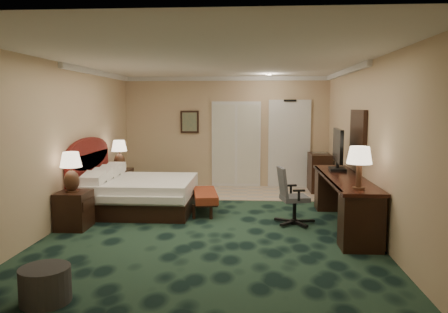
# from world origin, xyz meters

# --- Properties ---
(floor) EXTENTS (5.00, 7.50, 0.00)m
(floor) POSITION_xyz_m (0.00, 0.00, 0.00)
(floor) COLOR black
(floor) RESTS_ON ground
(ceiling) EXTENTS (5.00, 7.50, 0.00)m
(ceiling) POSITION_xyz_m (0.00, 0.00, 2.70)
(ceiling) COLOR silver
(ceiling) RESTS_ON wall_back
(wall_back) EXTENTS (5.00, 0.00, 2.70)m
(wall_back) POSITION_xyz_m (0.00, 3.75, 1.35)
(wall_back) COLOR #CCB58A
(wall_back) RESTS_ON ground
(wall_front) EXTENTS (5.00, 0.00, 2.70)m
(wall_front) POSITION_xyz_m (0.00, -3.75, 1.35)
(wall_front) COLOR #CCB58A
(wall_front) RESTS_ON ground
(wall_left) EXTENTS (0.00, 7.50, 2.70)m
(wall_left) POSITION_xyz_m (-2.50, 0.00, 1.35)
(wall_left) COLOR #CCB58A
(wall_left) RESTS_ON ground
(wall_right) EXTENTS (0.00, 7.50, 2.70)m
(wall_right) POSITION_xyz_m (2.50, 0.00, 1.35)
(wall_right) COLOR #CCB58A
(wall_right) RESTS_ON ground
(crown_molding) EXTENTS (5.00, 7.50, 0.10)m
(crown_molding) POSITION_xyz_m (0.00, 0.00, 2.65)
(crown_molding) COLOR white
(crown_molding) RESTS_ON wall_back
(tile_patch) EXTENTS (3.20, 1.70, 0.01)m
(tile_patch) POSITION_xyz_m (0.90, 2.90, 0.01)
(tile_patch) COLOR beige
(tile_patch) RESTS_ON ground
(headboard) EXTENTS (0.12, 2.00, 1.40)m
(headboard) POSITION_xyz_m (-2.44, 1.00, 0.70)
(headboard) COLOR #4E0909
(headboard) RESTS_ON ground
(entry_door) EXTENTS (1.02, 0.06, 2.18)m
(entry_door) POSITION_xyz_m (1.55, 3.72, 1.05)
(entry_door) COLOR white
(entry_door) RESTS_ON ground
(closet_doors) EXTENTS (1.20, 0.06, 2.10)m
(closet_doors) POSITION_xyz_m (0.25, 3.71, 1.05)
(closet_doors) COLOR #B7B7B7
(closet_doors) RESTS_ON ground
(wall_art) EXTENTS (0.45, 0.06, 0.55)m
(wall_art) POSITION_xyz_m (-0.90, 3.71, 1.60)
(wall_art) COLOR #4F6A5C
(wall_art) RESTS_ON wall_back
(wall_mirror) EXTENTS (0.05, 0.95, 0.75)m
(wall_mirror) POSITION_xyz_m (2.46, 0.60, 1.55)
(wall_mirror) COLOR white
(wall_mirror) RESTS_ON wall_right
(bed) EXTENTS (1.93, 1.79, 0.61)m
(bed) POSITION_xyz_m (-1.44, 1.05, 0.31)
(bed) COLOR white
(bed) RESTS_ON ground
(nightstand_near) EXTENTS (0.49, 0.56, 0.61)m
(nightstand_near) POSITION_xyz_m (-2.24, -0.22, 0.30)
(nightstand_near) COLOR black
(nightstand_near) RESTS_ON ground
(nightstand_far) EXTENTS (0.50, 0.57, 0.63)m
(nightstand_far) POSITION_xyz_m (-2.23, 2.18, 0.31)
(nightstand_far) COLOR black
(nightstand_far) RESTS_ON ground
(lamp_near) EXTENTS (0.36, 0.36, 0.65)m
(lamp_near) POSITION_xyz_m (-2.24, -0.25, 0.93)
(lamp_near) COLOR #331F11
(lamp_near) RESTS_ON nightstand_near
(lamp_far) EXTENTS (0.36, 0.36, 0.63)m
(lamp_far) POSITION_xyz_m (-2.22, 2.20, 0.94)
(lamp_far) COLOR #331F11
(lamp_far) RESTS_ON nightstand_far
(bed_bench) EXTENTS (0.60, 1.22, 0.40)m
(bed_bench) POSITION_xyz_m (-0.22, 1.00, 0.20)
(bed_bench) COLOR maroon
(bed_bench) RESTS_ON ground
(ottoman) EXTENTS (0.55, 0.55, 0.36)m
(ottoman) POSITION_xyz_m (-1.43, -2.87, 0.18)
(ottoman) COLOR #2C2C2C
(ottoman) RESTS_ON ground
(desk) EXTENTS (0.62, 2.88, 0.83)m
(desk) POSITION_xyz_m (2.17, 0.21, 0.42)
(desk) COLOR black
(desk) RESTS_ON ground
(tv) EXTENTS (0.14, 0.97, 0.75)m
(tv) POSITION_xyz_m (2.19, 0.91, 1.21)
(tv) COLOR black
(tv) RESTS_ON desk
(desk_lamp) EXTENTS (0.43, 0.43, 0.61)m
(desk_lamp) POSITION_xyz_m (2.14, -0.87, 1.14)
(desk_lamp) COLOR #331F11
(desk_lamp) RESTS_ON desk
(desk_chair) EXTENTS (0.66, 0.63, 0.97)m
(desk_chair) POSITION_xyz_m (1.37, 0.28, 0.49)
(desk_chair) COLOR #44444D
(desk_chair) RESTS_ON ground
(minibar) EXTENTS (0.47, 0.84, 0.89)m
(minibar) POSITION_xyz_m (2.22, 3.20, 0.44)
(minibar) COLOR black
(minibar) RESTS_ON ground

